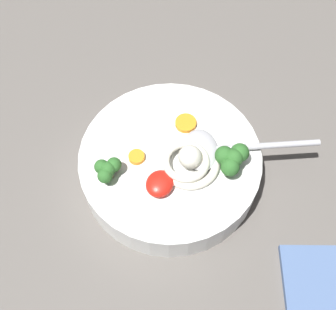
% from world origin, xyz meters
% --- Properties ---
extents(table_slab, '(1.31, 1.31, 0.03)m').
position_xyz_m(table_slab, '(0.00, 0.00, 0.01)').
color(table_slab, '#5B5651').
rests_on(table_slab, ground).
extents(soup_bowl, '(0.23, 0.23, 0.05)m').
position_xyz_m(soup_bowl, '(-0.01, -0.00, 0.05)').
color(soup_bowl, white).
rests_on(soup_bowl, table_slab).
extents(noodle_pile, '(0.08, 0.08, 0.03)m').
position_xyz_m(noodle_pile, '(-0.01, 0.03, 0.08)').
color(noodle_pile, silver).
rests_on(noodle_pile, soup_bowl).
extents(soup_spoon, '(0.11, 0.17, 0.02)m').
position_xyz_m(soup_spoon, '(-0.04, 0.05, 0.08)').
color(soup_spoon, '#B7B7BC').
rests_on(soup_spoon, soup_bowl).
extents(chili_sauce_dollop, '(0.04, 0.03, 0.02)m').
position_xyz_m(chili_sauce_dollop, '(0.03, 0.01, 0.08)').
color(chili_sauce_dollop, red).
rests_on(chili_sauce_dollop, soup_bowl).
extents(broccoli_floret_near_spoon, '(0.05, 0.04, 0.04)m').
position_xyz_m(broccoli_floret_near_spoon, '(-0.03, 0.07, 0.10)').
color(broccoli_floret_near_spoon, '#7A9E60').
rests_on(broccoli_floret_near_spoon, soup_bowl).
extents(broccoli_floret_center, '(0.04, 0.03, 0.03)m').
position_xyz_m(broccoli_floret_center, '(0.04, -0.06, 0.09)').
color(broccoli_floret_center, '#7A9E60').
rests_on(broccoli_floret_center, soup_bowl).
extents(carrot_slice_rear, '(0.02, 0.02, 0.01)m').
position_xyz_m(carrot_slice_rear, '(0.01, -0.04, 0.08)').
color(carrot_slice_rear, orange).
rests_on(carrot_slice_rear, soup_bowl).
extents(carrot_slice_extra_a, '(0.03, 0.03, 0.01)m').
position_xyz_m(carrot_slice_extra_a, '(-0.07, 0.00, 0.08)').
color(carrot_slice_extra_a, orange).
rests_on(carrot_slice_extra_a, soup_bowl).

